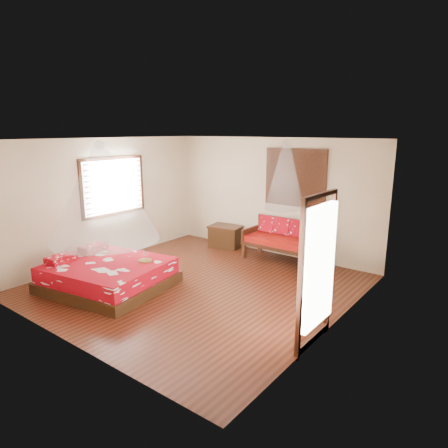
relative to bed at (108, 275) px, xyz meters
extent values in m
cube|color=#33140B|center=(1.31, 1.12, -0.26)|extent=(5.50, 5.50, 0.02)
cube|color=white|center=(1.31, 1.12, 2.56)|extent=(5.50, 5.50, 0.02)
cube|color=#CAB294|center=(-1.45, 1.12, 1.15)|extent=(0.02, 5.50, 2.80)
cube|color=#CAB294|center=(4.07, 1.12, 1.15)|extent=(0.02, 5.50, 2.80)
cube|color=#CAB294|center=(1.31, 3.88, 1.15)|extent=(5.50, 0.02, 2.80)
cube|color=#CAB294|center=(1.31, -1.64, 1.15)|extent=(5.50, 0.02, 2.80)
cube|color=black|center=(0.02, 0.00, -0.15)|extent=(2.40, 2.24, 0.20)
cube|color=#9B0513|center=(0.02, 0.00, 0.10)|extent=(2.29, 2.12, 0.30)
cube|color=#9B0513|center=(-0.70, -0.52, 0.32)|extent=(0.39, 0.60, 0.14)
cube|color=#9B0513|center=(-0.83, 0.27, 0.32)|extent=(0.39, 0.60, 0.14)
cube|color=black|center=(1.07, 3.07, -0.04)|extent=(0.08, 0.08, 0.42)
cube|color=black|center=(2.80, 3.07, -0.04)|extent=(0.08, 0.08, 0.42)
cube|color=black|center=(1.07, 3.77, -0.04)|extent=(0.08, 0.08, 0.42)
cube|color=black|center=(2.80, 3.77, -0.04)|extent=(0.08, 0.08, 0.42)
cube|color=black|center=(1.94, 3.42, 0.13)|extent=(1.85, 0.82, 0.08)
cube|color=maroon|center=(1.94, 3.42, 0.24)|extent=(1.79, 0.76, 0.14)
cube|color=black|center=(1.94, 3.79, 0.42)|extent=(1.85, 0.06, 0.55)
cube|color=black|center=(1.05, 3.42, 0.29)|extent=(0.06, 0.82, 0.30)
cube|color=black|center=(2.82, 3.42, 0.29)|extent=(0.06, 0.82, 0.30)
cube|color=#9B0513|center=(1.32, 3.67, 0.50)|extent=(0.39, 0.20, 0.41)
cube|color=#9B0513|center=(1.73, 3.67, 0.50)|extent=(0.39, 0.20, 0.41)
cube|color=#9B0513|center=(2.14, 3.67, 0.50)|extent=(0.39, 0.20, 0.41)
cube|color=#9B0513|center=(2.55, 3.67, 0.50)|extent=(0.39, 0.20, 0.41)
cube|color=black|center=(0.15, 3.57, 0.00)|extent=(0.86, 0.67, 0.51)
cube|color=black|center=(0.15, 3.57, 0.28)|extent=(0.90, 0.72, 0.05)
cube|color=black|center=(1.94, 3.84, 1.65)|extent=(1.52, 0.06, 1.32)
cube|color=black|center=(1.94, 3.83, 1.65)|extent=(1.35, 0.04, 1.10)
cube|color=black|center=(-1.41, 1.32, 1.45)|extent=(0.08, 1.74, 1.34)
cube|color=silver|center=(-1.37, 1.32, 1.45)|extent=(0.04, 1.54, 1.10)
cube|color=black|center=(4.03, 0.52, 0.80)|extent=(0.08, 1.02, 2.16)
cube|color=white|center=(4.01, 0.52, 0.90)|extent=(0.03, 0.82, 1.70)
cylinder|color=brown|center=(0.53, 0.49, 0.26)|extent=(0.26, 0.26, 0.03)
cone|color=white|center=(0.02, 0.00, 1.60)|extent=(2.02, 2.02, 1.80)
cone|color=white|center=(1.94, 3.37, 1.75)|extent=(0.88, 0.88, 1.50)
camera|label=1|loc=(6.19, -4.39, 2.72)|focal=32.00mm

